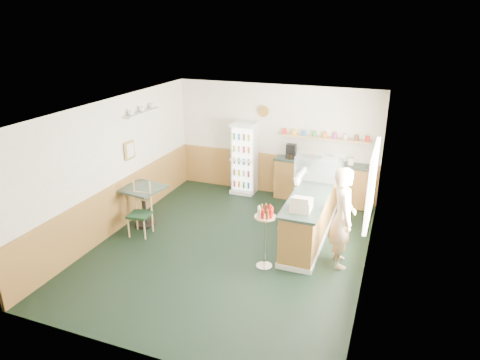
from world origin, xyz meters
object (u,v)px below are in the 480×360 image
at_px(condiment_stand, 265,227).
at_px(cafe_table, 143,199).
at_px(shopkeeper, 343,218).
at_px(cafe_chair, 142,207).
at_px(display_case, 319,168).
at_px(cash_register, 301,205).
at_px(drinks_fridge, 245,158).

relative_size(condiment_stand, cafe_table, 1.30).
xyz_separation_m(shopkeeper, condiment_stand, (-1.22, -0.57, -0.13)).
bearing_deg(cafe_chair, cafe_table, 110.87).
bearing_deg(cafe_table, display_case, 20.53).
bearing_deg(display_case, cafe_chair, -153.88).
relative_size(shopkeeper, condiment_stand, 1.59).
xyz_separation_m(display_case, cafe_table, (-3.40, -1.27, -0.67)).
bearing_deg(cash_register, drinks_fridge, 126.16).
bearing_deg(shopkeeper, drinks_fridge, 29.11).
height_order(condiment_stand, cafe_table, condiment_stand).
bearing_deg(cafe_chair, cash_register, -4.90).
bearing_deg(drinks_fridge, shopkeeper, -43.20).
bearing_deg(condiment_stand, cash_register, 38.12).
height_order(shopkeeper, condiment_stand, shopkeeper).
relative_size(drinks_fridge, display_case, 1.89).
bearing_deg(condiment_stand, shopkeeper, 24.84).
xyz_separation_m(drinks_fridge, cafe_chair, (-1.19, -2.80, -0.32)).
bearing_deg(cafe_chair, display_case, 20.16).
xyz_separation_m(condiment_stand, cafe_table, (-2.88, 0.67, -0.18)).
bearing_deg(cash_register, cafe_table, 175.02).
distance_m(shopkeeper, cafe_table, 4.11).
distance_m(display_case, cafe_table, 3.69).
relative_size(drinks_fridge, cash_register, 4.93).
xyz_separation_m(drinks_fridge, shopkeeper, (2.75, -2.59, 0.02)).
relative_size(display_case, cash_register, 2.61).
xyz_separation_m(cash_register, cafe_table, (-3.40, 0.26, -0.51)).
height_order(cash_register, cafe_chair, cash_register).
bearing_deg(shopkeeper, condiment_stand, 97.15).
height_order(drinks_fridge, condiment_stand, drinks_fridge).
xyz_separation_m(cash_register, shopkeeper, (0.70, 0.16, -0.19)).
bearing_deg(display_case, drinks_fridge, 149.44).
height_order(display_case, shopkeeper, shopkeeper).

